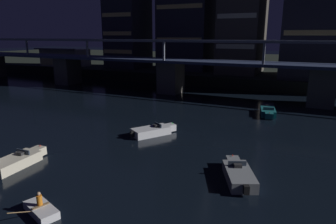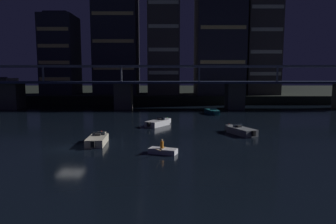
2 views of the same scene
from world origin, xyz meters
name	(u,v)px [view 1 (image 1 of 2)]	position (x,y,z in m)	size (l,w,h in m)	color
far_riverbank	(234,64)	(0.00, 84.18, 1.10)	(240.00, 80.00, 2.20)	black
river_bridge	(171,70)	(0.00, 36.17, 4.18)	(103.19, 6.40, 9.38)	#4C4944
tower_west_low	(128,24)	(-19.31, 52.51, 12.78)	(8.57, 9.69, 21.46)	#282833
tower_central	(244,2)	(8.58, 53.94, 16.80)	(8.23, 12.82, 29.51)	#423D38
waterfront_pavilion	(65,57)	(-36.34, 48.08, 4.44)	(12.40, 7.40, 4.70)	#B2AD9E
speedboat_near_left	(17,161)	(2.22, 2.22, 0.41)	(1.96, 5.21, 1.16)	beige
speedboat_near_center	(268,112)	(18.12, 27.32, 0.41)	(2.51, 5.22, 1.16)	#196066
speedboat_near_right	(239,174)	(18.71, 7.43, 0.41)	(3.26, 5.01, 1.16)	gray
speedboat_mid_center	(153,131)	(8.31, 13.74, 0.41)	(3.78, 4.80, 1.16)	silver
dinghy_with_paddler	(41,209)	(9.23, -1.80, 0.28)	(2.82, 2.66, 1.36)	silver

